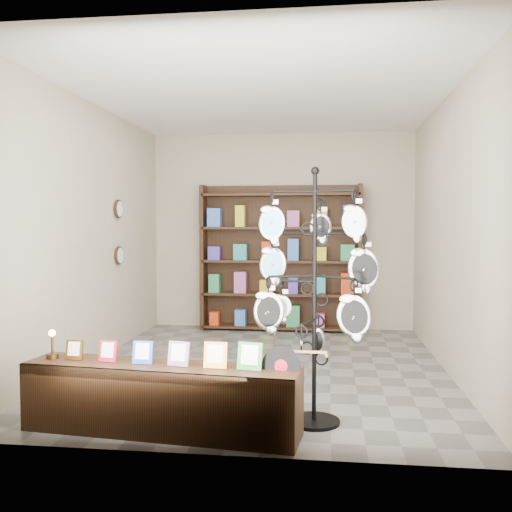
{
  "coord_description": "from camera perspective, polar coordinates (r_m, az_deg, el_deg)",
  "views": [
    {
      "loc": [
        0.72,
        -6.29,
        1.58
      ],
      "look_at": [
        0.05,
        -1.0,
        1.3
      ],
      "focal_mm": 40.0,
      "sensor_mm": 36.0,
      "label": 1
    }
  ],
  "objects": [
    {
      "name": "display_tree",
      "position": [
        4.53,
        5.88,
        -2.03
      ],
      "size": [
        1.05,
        0.97,
        2.05
      ],
      "rotation": [
        0.0,
        0.0,
        -0.14
      ],
      "color": "black",
      "rests_on": "ground"
    },
    {
      "name": "front_shelf",
      "position": [
        4.54,
        -9.47,
        -13.86
      ],
      "size": [
        2.17,
        0.65,
        0.76
      ],
      "rotation": [
        0.0,
        0.0,
        -0.1
      ],
      "color": "black",
      "rests_on": "ground"
    },
    {
      "name": "back_shelving",
      "position": [
        8.63,
        2.45,
        -0.65
      ],
      "size": [
        2.42,
        0.36,
        2.2
      ],
      "color": "black",
      "rests_on": "ground"
    },
    {
      "name": "wall_clocks",
      "position": [
        7.58,
        -13.55,
        2.33
      ],
      "size": [
        0.03,
        0.24,
        0.84
      ],
      "color": "black",
      "rests_on": "ground"
    },
    {
      "name": "room_envelope",
      "position": [
        6.33,
        0.71,
        5.46
      ],
      "size": [
        5.0,
        5.0,
        5.0
      ],
      "color": "#B4A491",
      "rests_on": "ground"
    },
    {
      "name": "ground",
      "position": [
        6.52,
        0.7,
        -11.0
      ],
      "size": [
        5.0,
        5.0,
        0.0
      ],
      "primitive_type": "plane",
      "color": "slate",
      "rests_on": "ground"
    }
  ]
}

